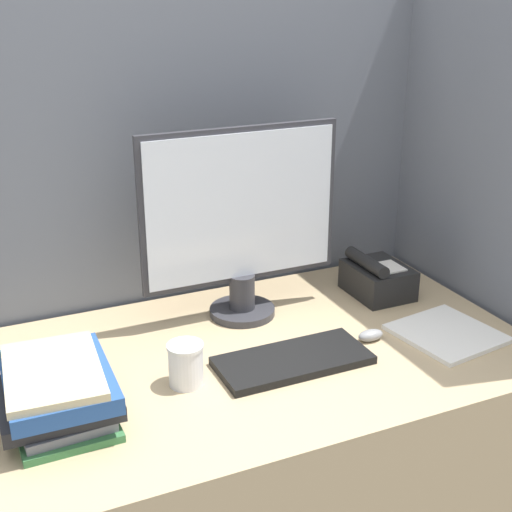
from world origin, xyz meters
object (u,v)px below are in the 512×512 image
Objects in this scene: monitor at (241,224)px; book_stack at (58,392)px; coffee_cup at (186,364)px; desk_telephone at (377,278)px; mouse at (371,335)px; keyboard at (293,360)px.

monitor is 0.65m from book_stack.
monitor is at bearing 28.99° from book_stack.
desk_telephone is (0.67, 0.24, -0.00)m from coffee_cup.
coffee_cup is at bearing -179.59° from mouse.
coffee_cup is 0.29m from book_stack.
book_stack is (-0.29, -0.02, 0.01)m from coffee_cup.
keyboard is 0.24m from mouse.
coffee_cup is (-0.26, 0.02, 0.04)m from keyboard.
keyboard is at bearing -147.48° from desk_telephone.
desk_telephone is at bearing 53.83° from mouse.
book_stack reaches higher than coffee_cup.
mouse is at bearing -126.17° from desk_telephone.
keyboard is 1.23× the size of book_stack.
book_stack is (-0.55, -0.00, 0.06)m from keyboard.
keyboard is (0.00, -0.30, -0.25)m from monitor.
mouse reaches higher than keyboard.
mouse is 0.23× the size of book_stack.
monitor is at bearing 174.13° from desk_telephone.
keyboard is 3.64× the size of coffee_cup.
keyboard is 5.32× the size of mouse.
monitor is at bearing 47.32° from coffee_cup.
book_stack reaches higher than keyboard.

